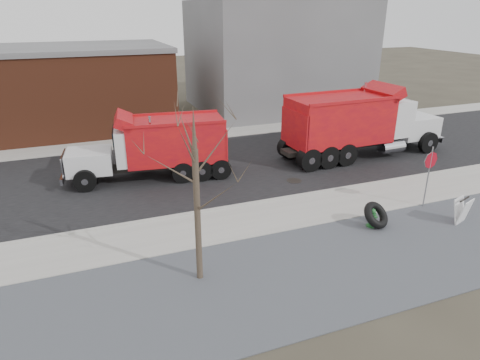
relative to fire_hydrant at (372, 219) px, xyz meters
name	(u,v)px	position (x,y,z in m)	size (l,w,h in m)	color
ground	(263,222)	(-3.55, 1.78, -0.34)	(120.00, 120.00, 0.00)	#383328
gravel_verge	(310,271)	(-3.55, -1.72, -0.32)	(60.00, 5.00, 0.03)	slate
sidewalk	(260,218)	(-3.55, 2.03, -0.31)	(60.00, 2.50, 0.06)	#9E9B93
curb	(247,204)	(-3.55, 3.33, -0.28)	(60.00, 0.15, 0.11)	#9E9B93
road	(212,167)	(-3.55, 8.08, -0.33)	(60.00, 9.40, 0.02)	black
far_sidewalk	(184,137)	(-3.55, 13.78, -0.31)	(60.00, 2.00, 0.06)	#9E9B93
building_grey	(276,56)	(5.45, 19.78, 3.66)	(12.00, 10.00, 8.00)	slate
building_brick	(4,91)	(-13.55, 18.78, 2.32)	(20.20, 8.20, 5.30)	brown
bare_tree	(196,175)	(-6.75, -0.82, 2.96)	(3.20, 3.20, 5.20)	#382D23
fire_hydrant	(372,219)	(0.00, 0.00, 0.00)	(0.41, 0.40, 0.73)	#26642C
truck_tire	(376,215)	(0.13, -0.03, 0.13)	(1.33, 1.26, 0.97)	black
stop_sign	(430,166)	(3.03, 0.68, 1.40)	(0.68, 0.12, 2.52)	gray
sandwich_board	(462,211)	(3.24, -0.97, 0.19)	(0.82, 0.65, 0.99)	white
dump_truck_red_a	(358,122)	(4.25, 7.05, 1.56)	(9.30, 2.79, 3.72)	black
dump_truck_red_b	(156,145)	(-6.32, 7.70, 1.26)	(7.50, 2.97, 3.14)	black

